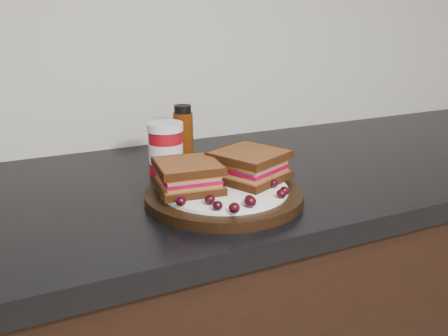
# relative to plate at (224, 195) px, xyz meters

# --- Properties ---
(countertop) EXTENTS (3.98, 0.60, 0.04)m
(countertop) POSITION_rel_plate_xyz_m (-0.05, 0.12, -0.03)
(countertop) COLOR black
(countertop) RESTS_ON base_cabinets
(plate) EXTENTS (0.28, 0.28, 0.02)m
(plate) POSITION_rel_plate_xyz_m (0.00, 0.00, 0.00)
(plate) COLOR black
(plate) RESTS_ON countertop
(sandwich_left) EXTENTS (0.12, 0.12, 0.05)m
(sandwich_left) POSITION_rel_plate_xyz_m (-0.06, 0.02, 0.04)
(sandwich_left) COLOR brown
(sandwich_left) RESTS_ON plate
(sandwich_right) EXTENTS (0.15, 0.15, 0.05)m
(sandwich_right) POSITION_rel_plate_xyz_m (0.06, 0.02, 0.04)
(sandwich_right) COLOR brown
(sandwich_right) RESTS_ON plate
(grape_0) EXTENTS (0.02, 0.02, 0.02)m
(grape_0) POSITION_rel_plate_xyz_m (-0.10, -0.05, 0.02)
(grape_0) COLOR black
(grape_0) RESTS_ON plate
(grape_1) EXTENTS (0.02, 0.02, 0.02)m
(grape_1) POSITION_rel_plate_xyz_m (-0.05, -0.06, 0.02)
(grape_1) COLOR black
(grape_1) RESTS_ON plate
(grape_2) EXTENTS (0.02, 0.02, 0.02)m
(grape_2) POSITION_rel_plate_xyz_m (-0.05, -0.09, 0.02)
(grape_2) COLOR black
(grape_2) RESTS_ON plate
(grape_3) EXTENTS (0.02, 0.02, 0.02)m
(grape_3) POSITION_rel_plate_xyz_m (-0.04, -0.11, 0.02)
(grape_3) COLOR black
(grape_3) RESTS_ON plate
(grape_4) EXTENTS (0.02, 0.02, 0.02)m
(grape_4) POSITION_rel_plate_xyz_m (-0.00, -0.10, 0.02)
(grape_4) COLOR black
(grape_4) RESTS_ON plate
(grape_5) EXTENTS (0.02, 0.02, 0.01)m
(grape_5) POSITION_rel_plate_xyz_m (0.00, -0.08, 0.02)
(grape_5) COLOR black
(grape_5) RESTS_ON plate
(grape_6) EXTENTS (0.02, 0.02, 0.02)m
(grape_6) POSITION_rel_plate_xyz_m (0.06, -0.09, 0.02)
(grape_6) COLOR black
(grape_6) RESTS_ON plate
(grape_7) EXTENTS (0.02, 0.02, 0.02)m
(grape_7) POSITION_rel_plate_xyz_m (0.08, -0.08, 0.02)
(grape_7) COLOR black
(grape_7) RESTS_ON plate
(grape_8) EXTENTS (0.02, 0.02, 0.01)m
(grape_8) POSITION_rel_plate_xyz_m (0.08, -0.04, 0.02)
(grape_8) COLOR black
(grape_8) RESTS_ON plate
(grape_9) EXTENTS (0.02, 0.02, 0.02)m
(grape_9) POSITION_rel_plate_xyz_m (0.05, -0.01, 0.02)
(grape_9) COLOR black
(grape_9) RESTS_ON plate
(grape_10) EXTENTS (0.02, 0.02, 0.02)m
(grape_10) POSITION_rel_plate_xyz_m (0.09, 0.02, 0.02)
(grape_10) COLOR black
(grape_10) RESTS_ON plate
(grape_11) EXTENTS (0.02, 0.02, 0.02)m
(grape_11) POSITION_rel_plate_xyz_m (0.07, 0.03, 0.02)
(grape_11) COLOR black
(grape_11) RESTS_ON plate
(grape_12) EXTENTS (0.02, 0.02, 0.02)m
(grape_12) POSITION_rel_plate_xyz_m (0.05, 0.04, 0.02)
(grape_12) COLOR black
(grape_12) RESTS_ON plate
(grape_13) EXTENTS (0.02, 0.02, 0.01)m
(grape_13) POSITION_rel_plate_xyz_m (-0.07, 0.06, 0.02)
(grape_13) COLOR black
(grape_13) RESTS_ON plate
(grape_14) EXTENTS (0.01, 0.01, 0.01)m
(grape_14) POSITION_rel_plate_xyz_m (-0.09, 0.02, 0.02)
(grape_14) COLOR black
(grape_14) RESTS_ON plate
(grape_15) EXTENTS (0.02, 0.02, 0.02)m
(grape_15) POSITION_rel_plate_xyz_m (-0.07, -0.01, 0.02)
(grape_15) COLOR black
(grape_15) RESTS_ON plate
(grape_16) EXTENTS (0.02, 0.02, 0.01)m
(grape_16) POSITION_rel_plate_xyz_m (-0.06, 0.05, 0.02)
(grape_16) COLOR black
(grape_16) RESTS_ON plate
(grape_17) EXTENTS (0.02, 0.02, 0.02)m
(grape_17) POSITION_rel_plate_xyz_m (-0.07, 0.02, 0.02)
(grape_17) COLOR black
(grape_17) RESTS_ON plate
(grape_18) EXTENTS (0.02, 0.02, 0.02)m
(grape_18) POSITION_rel_plate_xyz_m (-0.10, -0.01, 0.02)
(grape_18) COLOR black
(grape_18) RESTS_ON plate
(condiment_jar) EXTENTS (0.09, 0.09, 0.11)m
(condiment_jar) POSITION_rel_plate_xyz_m (-0.04, 0.18, 0.04)
(condiment_jar) COLOR maroon
(condiment_jar) RESTS_ON countertop
(oil_bottle) EXTENTS (0.05, 0.05, 0.12)m
(oil_bottle) POSITION_rel_plate_xyz_m (0.03, 0.26, 0.05)
(oil_bottle) COLOR #522208
(oil_bottle) RESTS_ON countertop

